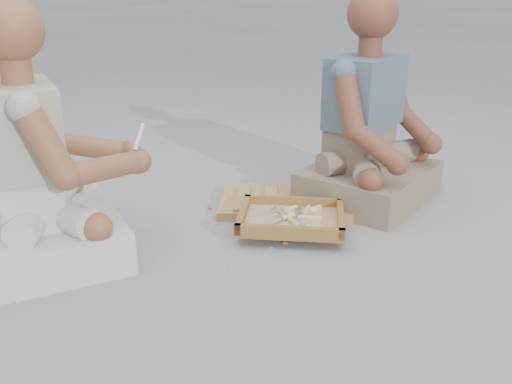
{
  "coord_description": "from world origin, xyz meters",
  "views": [
    {
      "loc": [
        -0.23,
        -1.81,
        1.03
      ],
      "look_at": [
        0.02,
        0.13,
        0.3
      ],
      "focal_mm": 40.0,
      "sensor_mm": 36.0,
      "label": 1
    }
  ],
  "objects": [
    {
      "name": "ground",
      "position": [
        0.0,
        0.0,
        0.0
      ],
      "size": [
        60.0,
        60.0,
        0.0
      ],
      "primitive_type": "plane",
      "color": "gray",
      "rests_on": "ground"
    },
    {
      "name": "carved_panel",
      "position": [
        0.23,
        0.71,
        0.02
      ],
      "size": [
        0.68,
        0.52,
        0.04
      ],
      "primitive_type": "cube",
      "rotation": [
        0.0,
        0.0,
        -0.19
      ],
      "color": "olive",
      "rests_on": "ground"
    },
    {
      "name": "tool_tray",
      "position": [
        0.21,
        0.41,
        0.06
      ],
      "size": [
        0.52,
        0.45,
        0.06
      ],
      "rotation": [
        0.0,
        0.0,
        -0.24
      ],
      "color": "brown",
      "rests_on": "carved_panel"
    },
    {
      "name": "chisel_0",
      "position": [
        0.31,
        0.49,
        0.07
      ],
      "size": [
        0.2,
        0.12,
        0.02
      ],
      "rotation": [
        0.0,
        0.0,
        0.5
      ],
      "color": "white",
      "rests_on": "tool_tray"
    },
    {
      "name": "chisel_1",
      "position": [
        0.26,
        0.42,
        0.07
      ],
      "size": [
        0.18,
        0.15,
        0.02
      ],
      "rotation": [
        0.0,
        0.0,
        -0.69
      ],
      "color": "white",
      "rests_on": "tool_tray"
    },
    {
      "name": "chisel_2",
      "position": [
        0.26,
        0.31,
        0.07
      ],
      "size": [
        0.13,
        0.2,
        0.02
      ],
      "rotation": [
        0.0,
        0.0,
        -1.0
      ],
      "color": "white",
      "rests_on": "tool_tray"
    },
    {
      "name": "chisel_3",
      "position": [
        0.17,
        0.4,
        0.07
      ],
      "size": [
        0.19,
        0.15,
        0.02
      ],
      "rotation": [
        0.0,
        0.0,
        0.65
      ],
      "color": "white",
      "rests_on": "tool_tray"
    },
    {
      "name": "chisel_4",
      "position": [
        0.2,
        0.51,
        0.07
      ],
      "size": [
        0.21,
        0.09,
        0.02
      ],
      "rotation": [
        0.0,
        0.0,
        0.34
      ],
      "color": "white",
      "rests_on": "tool_tray"
    },
    {
      "name": "chisel_5",
      "position": [
        0.28,
        0.56,
        0.07
      ],
      "size": [
        0.09,
        0.21,
        0.02
      ],
      "rotation": [
        0.0,
        0.0,
        1.21
      ],
      "color": "white",
      "rests_on": "tool_tray"
    },
    {
      "name": "chisel_6",
      "position": [
        0.2,
        0.38,
        0.07
      ],
      "size": [
        0.08,
        0.22,
        0.02
      ],
      "rotation": [
        0.0,
        0.0,
        -1.28
      ],
      "color": "white",
      "rests_on": "tool_tray"
    },
    {
      "name": "chisel_7",
      "position": [
        0.29,
        0.41,
        0.07
      ],
      "size": [
        0.22,
        0.08,
        0.02
      ],
      "rotation": [
        0.0,
        0.0,
        -0.29
      ],
      "color": "white",
      "rests_on": "tool_tray"
    },
    {
      "name": "chisel_8",
      "position": [
        0.31,
        0.48,
        0.06
      ],
      "size": [
        0.17,
        0.16,
        0.02
      ],
      "rotation": [
        0.0,
        0.0,
        0.75
      ],
      "color": "white",
      "rests_on": "tool_tray"
    },
    {
      "name": "chisel_9",
      "position": [
        0.28,
        0.47,
        0.07
      ],
      "size": [
        0.12,
        0.2,
        0.02
      ],
      "rotation": [
        0.0,
        0.0,
        1.09
      ],
      "color": "white",
      "rests_on": "tool_tray"
    },
    {
      "name": "wood_chip_0",
      "position": [
        0.31,
        0.4,
        0.0
      ],
      "size": [
        0.02,
        0.02,
        0.0
      ],
      "primitive_type": "cube",
      "rotation": [
        0.0,
        0.0,
        2.12
      ],
      "color": "tan",
      "rests_on": "ground"
    },
    {
      "name": "wood_chip_1",
      "position": [
        -0.1,
        0.38,
        0.0
      ],
      "size": [
        0.02,
        0.02,
        0.0
      ],
      "primitive_type": "cube",
      "rotation": [
        0.0,
        0.0,
        0.63
      ],
      "color": "tan",
      "rests_on": "ground"
    },
    {
      "name": "wood_chip_2",
      "position": [
        -0.02,
        0.54,
        0.0
      ],
      "size": [
        0.02,
        0.02,
        0.0
      ],
      "primitive_type": "cube",
      "rotation": [
        0.0,
        0.0,
        0.87
      ],
      "color": "tan",
      "rests_on": "ground"
    },
    {
      "name": "wood_chip_3",
      "position": [
        -0.13,
        0.72,
        0.0
      ],
      "size": [
        0.02,
        0.02,
        0.0
      ],
      "primitive_type": "cube",
      "rotation": [
        0.0,
        0.0,
        2.85
      ],
      "color": "tan",
      "rests_on": "ground"
    },
    {
      "name": "wood_chip_4",
      "position": [
        -0.11,
        0.54,
        0.0
      ],
      "size": [
        0.02,
        0.02,
        0.0
      ],
      "primitive_type": "cube",
      "rotation": [
        0.0,
        0.0,
        0.43
      ],
      "color": "tan",
      "rests_on": "ground"
    },
    {
      "name": "wood_chip_5",
      "position": [
        0.23,
        0.64,
        0.0
      ],
      "size": [
        0.02,
        0.02,
        0.0
      ],
      "primitive_type": "cube",
      "rotation": [
        0.0,
        0.0,
        2.07
      ],
      "color": "tan",
      "rests_on": "ground"
    },
    {
      "name": "wood_chip_6",
      "position": [
        -0.13,
        0.72,
        0.0
      ],
      "size": [
        0.02,
        0.02,
        0.0
      ],
      "primitive_type": "cube",
      "rotation": [
        0.0,
        0.0,
        1.58
      ],
      "color": "tan",
      "rests_on": "ground"
    },
    {
      "name": "wood_chip_7",
      "position": [
        -0.04,
        0.65,
        0.0
      ],
      "size": [
        0.02,
        0.02,
        0.0
      ],
      "primitive_type": "cube",
      "rotation": [
        0.0,
        0.0,
        0.39
      ],
      "color": "tan",
      "rests_on": "ground"
    },
    {
      "name": "wood_chip_8",
      "position": [
        0.09,
        0.28,
        0.0
      ],
      "size": [
        0.02,
        0.02,
        0.0
      ],
      "primitive_type": "cube",
      "rotation": [
        0.0,
        0.0,
        1.88
      ],
      "color": "tan",
      "rests_on": "ground"
    },
    {
      "name": "wood_chip_9",
      "position": [
        0.2,
        0.39,
        0.0
      ],
      "size": [
        0.02,
        0.02,
        0.0
      ],
      "primitive_type": "cube",
      "rotation": [
        0.0,
        0.0,
        0.36
      ],
      "color": "tan",
      "rests_on": "ground"
    },
    {
      "name": "wood_chip_10",
      "position": [
        0.01,
        0.59,
        0.0
      ],
      "size": [
        0.02,
        0.02,
        0.0
      ],
      "primitive_type": "cube",
      "rotation": [
        0.0,
        0.0,
        0.21
      ],
      "color": "tan",
      "rests_on": "ground"
    },
    {
      "name": "wood_chip_11",
      "position": [
        0.16,
        0.23,
        0.0
      ],
      "size": [
        0.02,
        0.02,
        0.0
      ],
      "primitive_type": "cube",
      "rotation": [
        0.0,
        0.0,
        2.83
      ],
      "color": "tan",
      "rests_on": "ground"
    },
    {
      "name": "wood_chip_12",
      "position": [
        0.16,
        0.31,
        0.0
      ],
      "size": [
        0.02,
        0.02,
        0.0
      ],
      "primitive_type": "cube",
      "rotation": [
        0.0,
        0.0,
        3.13
      ],
      "color": "tan",
      "rests_on": "ground"
    },
    {
      "name": "wood_chip_13",
      "position": [
        0.51,
        0.66,
        0.0
      ],
      "size": [
        0.02,
        0.02,
        0.0
      ],
      "primitive_type": "cube",
      "rotation": [
        0.0,
        0.0,
        1.74
      ],
      "color": "tan",
      "rests_on": "ground"
    },
    {
      "name": "wood_chip_14",
      "position": [
        -0.08,
        0.11,
        0.0
      ],
      "size": [
        0.02,
        0.02,
        0.0
      ],
      "primitive_type": "cube",
      "rotation": [
        0.0,
        0.0,
        0.29
      ],
      "color": "tan",
      "rests_on": "ground"
    },
    {
      "name": "wood_chip_15",
      "position": [
        0.43,
        0.53,
        0.0
      ],
      "size": [
        0.02,
        0.02,
        0.0
      ],
      "primitive_type": "cube",
      "rotation": [
        0.0,
        0.0,
        0.84
      ],
      "color": "tan",
      "rests_on": "ground"
    },
    {
      "name": "craftsman",
      "position": [
        -0.77,
        0.32,
        0.34
      ],
      "size": [
        0.74,
        0.76,
        0.98
      ],
      "rotation": [
        0.0,
        0.0,
        -1.23
      ],
      "color": "silver",
      "rests_on": "ground"
    },
    {
      "name": "companion",
      "position": [
        0.65,
        0.77,
        0.33
      ],
      "size": [
        0.81,
        0.81,
        1.0
      ],
      "rotation": [
        0.0,
        0.0,
        3.94
      ],
      "color": "gray",
      "rests_on": "ground"
    },
    {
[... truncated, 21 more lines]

